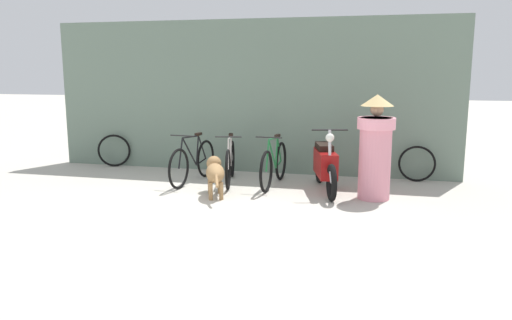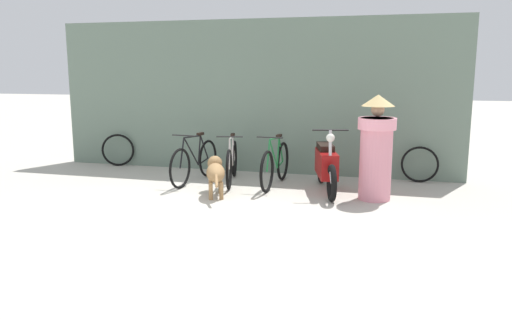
{
  "view_description": "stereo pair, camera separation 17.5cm",
  "coord_description": "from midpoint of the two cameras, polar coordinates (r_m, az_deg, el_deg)",
  "views": [
    {
      "loc": [
        2.52,
        -6.11,
        2.04
      ],
      "look_at": [
        0.7,
        1.34,
        0.65
      ],
      "focal_mm": 35.0,
      "sensor_mm": 36.0,
      "label": 1
    },
    {
      "loc": [
        2.69,
        -6.07,
        2.04
      ],
      "look_at": [
        0.7,
        1.34,
        0.65
      ],
      "focal_mm": 35.0,
      "sensor_mm": 36.0,
      "label": 2
    }
  ],
  "objects": [
    {
      "name": "spare_tire_right",
      "position": [
        11.05,
        -15.07,
        1.11
      ],
      "size": [
        0.67,
        0.27,
        0.69
      ],
      "rotation": [
        0.0,
        0.0,
        0.34
      ],
      "color": "black",
      "rests_on": "ground"
    },
    {
      "name": "bicycle_1",
      "position": [
        9.1,
        -2.23,
        -0.3
      ],
      "size": [
        0.52,
        1.72,
        0.91
      ],
      "rotation": [
        0.0,
        0.0,
        -1.35
      ],
      "color": "black",
      "rests_on": "ground"
    },
    {
      "name": "ground_plane",
      "position": [
        6.93,
        -7.83,
        -6.95
      ],
      "size": [
        60.0,
        60.0,
        0.0
      ],
      "primitive_type": "plane",
      "color": "#B7B2A5"
    },
    {
      "name": "person_in_robes",
      "position": [
        8.08,
        14.18,
        1.44
      ],
      "size": [
        0.81,
        0.81,
        1.67
      ],
      "rotation": [
        0.0,
        0.0,
        2.59
      ],
      "color": "pink",
      "rests_on": "ground"
    },
    {
      "name": "bicycle_2",
      "position": [
        8.84,
        2.78,
        -0.57
      ],
      "size": [
        0.46,
        1.74,
        0.93
      ],
      "rotation": [
        0.0,
        0.0,
        -1.62
      ],
      "color": "black",
      "rests_on": "ground"
    },
    {
      "name": "bicycle_0",
      "position": [
        9.19,
        -6.47,
        -0.21
      ],
      "size": [
        0.46,
        1.79,
        0.92
      ],
      "rotation": [
        0.0,
        0.0,
        -1.68
      ],
      "color": "black",
      "rests_on": "ground"
    },
    {
      "name": "motorcycle",
      "position": [
        8.49,
        8.62,
        -0.62
      ],
      "size": [
        0.66,
        1.86,
        1.11
      ],
      "rotation": [
        0.0,
        0.0,
        -1.31
      ],
      "color": "black",
      "rests_on": "ground"
    },
    {
      "name": "stray_dog",
      "position": [
        8.19,
        -4.05,
        -1.33
      ],
      "size": [
        0.57,
        1.14,
        0.6
      ],
      "rotation": [
        0.0,
        0.0,
        1.94
      ],
      "color": "#997247",
      "rests_on": "ground"
    },
    {
      "name": "spare_tire_left",
      "position": [
        9.62,
        18.71,
        -0.49
      ],
      "size": [
        0.67,
        0.08,
        0.67
      ],
      "rotation": [
        0.0,
        0.0,
        -0.06
      ],
      "color": "black",
      "rests_on": "ground"
    },
    {
      "name": "shop_wall_back",
      "position": [
        10.05,
        -0.04,
        7.24
      ],
      "size": [
        8.21,
        0.2,
        3.01
      ],
      "color": "slate",
      "rests_on": "ground"
    }
  ]
}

